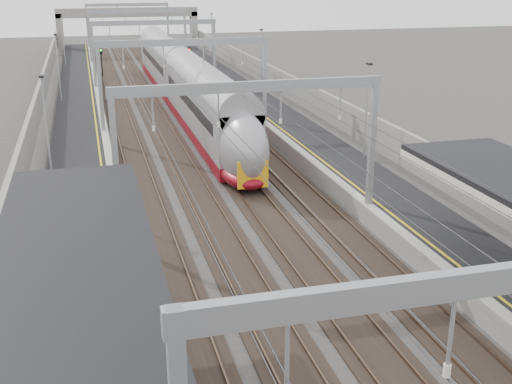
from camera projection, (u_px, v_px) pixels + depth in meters
platform_left at (81, 129)px, 50.81m from camera, size 4.00×120.00×1.00m
platform_right at (274, 118)px, 54.69m from camera, size 4.00×120.00×1.00m
tracks at (181, 129)px, 52.90m from camera, size 11.40×140.00×0.20m
overhead_line at (167, 45)px, 56.95m from camera, size 13.00×140.00×6.60m
overbridge at (128, 18)px, 101.42m from camera, size 22.00×2.20×6.90m
wall_left at (37, 118)px, 49.67m from camera, size 0.30×120.00×3.20m
wall_right at (310, 103)px, 55.11m from camera, size 0.30×120.00×3.20m
train at (186, 89)px, 58.53m from camera, size 2.87×52.25×4.53m
signal_green at (101, 57)px, 78.44m from camera, size 0.32×0.32×3.48m
signal_red_near at (175, 59)px, 76.49m from camera, size 0.32×0.32×3.48m
signal_red_far at (190, 56)px, 79.12m from camera, size 0.32×0.32×3.48m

